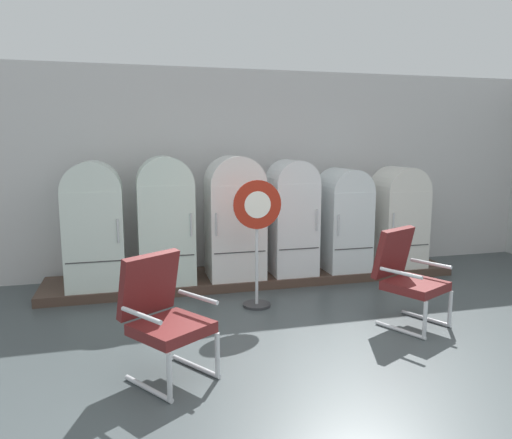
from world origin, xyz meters
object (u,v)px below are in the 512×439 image
object	(u,v)px
refrigerator_0	(94,221)
armchair_right	(407,274)
refrigerator_4	(343,216)
refrigerator_1	(165,216)
armchair_left	(163,312)
refrigerator_3	(292,214)
sign_stand	(257,240)
refrigerator_2	(235,214)
refrigerator_5	(399,214)

from	to	relation	value
refrigerator_0	armchair_right	xyz separation A→B (m)	(3.16, -1.84, -0.39)
refrigerator_4	refrigerator_0	bearing A→B (deg)	-179.87
refrigerator_1	refrigerator_4	bearing A→B (deg)	0.68
armchair_left	armchair_right	distance (m)	2.56
armchair_left	refrigerator_1	bearing A→B (deg)	85.00
refrigerator_0	refrigerator_1	distance (m)	0.85
refrigerator_1	refrigerator_0	bearing A→B (deg)	178.55
refrigerator_3	sign_stand	bearing A→B (deg)	-128.55
refrigerator_2	sign_stand	xyz separation A→B (m)	(0.06, -0.91, -0.17)
armchair_left	sign_stand	world-z (taller)	sign_stand
refrigerator_0	armchair_left	bearing A→B (deg)	-74.64
refrigerator_4	sign_stand	distance (m)	1.78
armchair_right	sign_stand	xyz separation A→B (m)	(-1.36, 0.89, 0.24)
armchair_left	refrigerator_2	bearing A→B (deg)	64.84
refrigerator_2	sign_stand	bearing A→B (deg)	-86.30
refrigerator_3	refrigerator_5	size ratio (longest dim) A/B	1.08
refrigerator_2	refrigerator_4	bearing A→B (deg)	1.61
refrigerator_0	refrigerator_2	bearing A→B (deg)	-1.19
refrigerator_2	refrigerator_1	bearing A→B (deg)	179.06
refrigerator_3	sign_stand	distance (m)	1.17
refrigerator_0	refrigerator_4	distance (m)	3.30
refrigerator_0	refrigerator_5	size ratio (longest dim) A/B	1.08
refrigerator_0	refrigerator_5	world-z (taller)	refrigerator_0
refrigerator_0	refrigerator_3	world-z (taller)	refrigerator_0
refrigerator_3	refrigerator_5	distance (m)	1.61
refrigerator_5	armchair_left	world-z (taller)	refrigerator_5
refrigerator_1	sign_stand	world-z (taller)	refrigerator_1
refrigerator_0	sign_stand	distance (m)	2.04
refrigerator_1	refrigerator_3	bearing A→B (deg)	-0.64
refrigerator_1	sign_stand	xyz separation A→B (m)	(0.95, -0.93, -0.18)
refrigerator_3	armchair_left	bearing A→B (deg)	-128.93
refrigerator_2	armchair_left	distance (m)	2.60
refrigerator_1	sign_stand	bearing A→B (deg)	-44.40
refrigerator_1	refrigerator_3	distance (m)	1.67
refrigerator_3	armchair_right	size ratio (longest dim) A/B	1.54
refrigerator_2	refrigerator_4	distance (m)	1.56
refrigerator_5	armchair_left	bearing A→B (deg)	-146.30
sign_stand	refrigerator_5	bearing A→B (deg)	21.30
refrigerator_1	armchair_right	bearing A→B (deg)	-38.29
refrigerator_3	armchair_left	size ratio (longest dim) A/B	1.54
refrigerator_1	refrigerator_5	world-z (taller)	refrigerator_1
refrigerator_3	refrigerator_5	xyz separation A→B (m)	(1.61, -0.00, -0.07)
refrigerator_2	sign_stand	size ratio (longest dim) A/B	1.09
armchair_right	armchair_left	bearing A→B (deg)	-168.24
refrigerator_3	refrigerator_4	xyz separation A→B (m)	(0.77, 0.05, -0.07)
refrigerator_1	refrigerator_5	size ratio (longest dim) A/B	1.12
refrigerator_2	refrigerator_5	bearing A→B (deg)	-0.11
refrigerator_0	refrigerator_4	size ratio (longest dim) A/B	1.10
refrigerator_0	refrigerator_1	bearing A→B (deg)	-1.45
refrigerator_0	armchair_right	world-z (taller)	refrigerator_0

